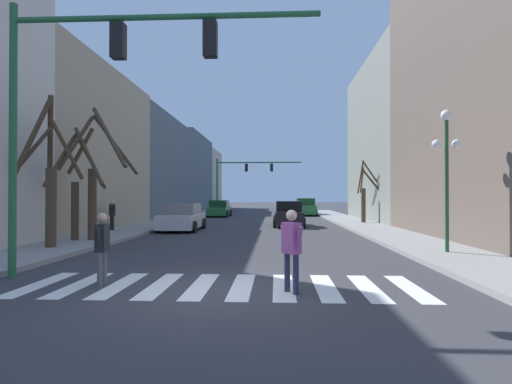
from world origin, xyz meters
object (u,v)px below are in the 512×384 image
(pedestrian_waiting_at_curb, at_px, (112,212))
(traffic_signal_near, at_px, (100,76))
(street_tree_left_near, at_px, (78,188))
(street_tree_right_near, at_px, (95,177))
(traffic_signal_far, at_px, (243,173))
(car_parked_right_far, at_px, (182,218))
(car_parked_left_far, at_px, (305,207))
(street_lamp_right_corner, at_px, (447,152))
(street_tree_left_mid, at_px, (364,195))
(car_parked_left_near, at_px, (288,214))
(pedestrian_on_left_sidewalk, at_px, (102,243))
(street_tree_right_mid, at_px, (49,177))
(car_driving_away_lane, at_px, (219,209))
(pedestrian_on_right_sidewalk, at_px, (291,244))

(pedestrian_waiting_at_curb, bearing_deg, traffic_signal_near, -20.84)
(street_tree_left_near, distance_m, street_tree_right_near, 0.80)
(traffic_signal_far, height_order, car_parked_right_far, traffic_signal_far)
(traffic_signal_far, height_order, car_parked_left_far, traffic_signal_far)
(traffic_signal_far, xyz_separation_m, street_lamp_right_corner, (9.06, -29.40, -1.04))
(traffic_signal_near, bearing_deg, street_tree_right_near, 115.71)
(street_tree_left_near, bearing_deg, street_tree_left_mid, 40.28)
(street_lamp_right_corner, distance_m, street_tree_right_near, 13.42)
(car_parked_left_near, bearing_deg, traffic_signal_near, 163.47)
(pedestrian_on_left_sidewalk, xyz_separation_m, street_tree_left_mid, (9.98, 19.72, 1.07))
(traffic_signal_near, bearing_deg, car_parked_left_far, 77.17)
(street_lamp_right_corner, relative_size, street_tree_right_mid, 0.85)
(pedestrian_waiting_at_curb, bearing_deg, traffic_signal_far, 124.24)
(car_driving_away_lane, distance_m, street_tree_right_mid, 24.31)
(traffic_signal_near, height_order, car_driving_away_lane, traffic_signal_near)
(street_lamp_right_corner, relative_size, street_tree_left_near, 0.99)
(traffic_signal_near, relative_size, car_parked_left_far, 1.56)
(traffic_signal_near, distance_m, pedestrian_waiting_at_curb, 13.01)
(car_driving_away_lane, distance_m, pedestrian_waiting_at_curb, 17.49)
(car_parked_left_far, distance_m, car_parked_right_far, 20.13)
(pedestrian_on_right_sidewalk, bearing_deg, street_tree_left_mid, -51.34)
(traffic_signal_far, bearing_deg, street_tree_left_mid, -56.19)
(traffic_signal_near, xyz_separation_m, street_tree_right_mid, (-4.00, 4.71, -2.17))
(car_parked_right_far, bearing_deg, street_tree_right_mid, 161.54)
(traffic_signal_far, xyz_separation_m, street_tree_right_mid, (-4.70, -28.72, -1.82))
(pedestrian_on_right_sidewalk, bearing_deg, pedestrian_on_left_sidewalk, 49.47)
(traffic_signal_far, bearing_deg, car_parked_left_far, -16.29)
(street_lamp_right_corner, relative_size, car_parked_left_near, 1.01)
(street_lamp_right_corner, height_order, street_tree_left_near, street_tree_left_near)
(traffic_signal_near, relative_size, street_tree_left_mid, 1.72)
(street_tree_left_mid, bearing_deg, pedestrian_on_right_sidewalk, -106.30)
(pedestrian_waiting_at_curb, xyz_separation_m, street_tree_left_mid, (14.93, 7.36, 0.90))
(car_parked_left_near, bearing_deg, street_lamp_right_corner, -159.72)
(traffic_signal_near, height_order, pedestrian_waiting_at_curb, traffic_signal_near)
(street_lamp_right_corner, distance_m, street_tree_right_mid, 13.80)
(street_lamp_right_corner, bearing_deg, street_tree_right_mid, 177.19)
(car_driving_away_lane, relative_size, street_tree_right_mid, 0.81)
(street_tree_right_near, bearing_deg, pedestrian_on_right_sidewalk, -45.81)
(traffic_signal_near, relative_size, street_tree_right_mid, 1.36)
(traffic_signal_near, bearing_deg, pedestrian_waiting_at_curb, 111.39)
(pedestrian_on_left_sidewalk, bearing_deg, pedestrian_on_right_sidewalk, -100.19)
(car_parked_left_near, xyz_separation_m, car_parked_left_far, (2.17, 14.64, 0.05))
(car_parked_right_far, height_order, street_tree_left_mid, street_tree_left_mid)
(traffic_signal_near, xyz_separation_m, pedestrian_waiting_at_curb, (-4.55, 11.61, -3.70))
(street_tree_left_near, relative_size, street_tree_right_near, 0.84)
(car_parked_left_far, height_order, pedestrian_on_left_sidewalk, car_parked_left_far)
(traffic_signal_far, xyz_separation_m, pedestrian_waiting_at_curb, (-5.25, -21.82, -3.34))
(car_driving_away_lane, height_order, pedestrian_waiting_at_curb, pedestrian_waiting_at_curb)
(car_driving_away_lane, distance_m, pedestrian_on_left_sidewalk, 29.58)
(street_tree_left_near, distance_m, street_tree_right_mid, 2.10)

